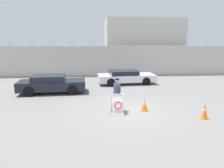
% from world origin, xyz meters
% --- Properties ---
extents(ground_plane, '(90.00, 90.00, 0.00)m').
position_xyz_m(ground_plane, '(0.00, 0.00, 0.00)').
color(ground_plane, gray).
extents(perimeter_wall, '(36.00, 0.30, 3.51)m').
position_xyz_m(perimeter_wall, '(0.00, 11.15, 1.54)').
color(perimeter_wall, beige).
rests_on(perimeter_wall, ground_plane).
extents(building_block, '(8.71, 7.10, 6.01)m').
position_xyz_m(building_block, '(4.00, 16.16, 3.01)').
color(building_block, beige).
rests_on(building_block, ground_plane).
extents(barricade_sign, '(0.61, 0.86, 1.04)m').
position_xyz_m(barricade_sign, '(-0.53, -0.37, 0.51)').
color(barricade_sign, white).
rests_on(barricade_sign, ground_plane).
extents(security_guard, '(0.36, 0.67, 1.75)m').
position_xyz_m(security_guard, '(-0.51, 0.14, 0.97)').
color(security_guard, '#232838').
rests_on(security_guard, ground_plane).
extents(traffic_cone_near, '(0.42, 0.42, 0.67)m').
position_xyz_m(traffic_cone_near, '(0.94, -0.01, 0.33)').
color(traffic_cone_near, orange).
rests_on(traffic_cone_near, ground_plane).
extents(traffic_cone_mid, '(0.35, 0.35, 0.78)m').
position_xyz_m(traffic_cone_mid, '(3.56, -1.38, 0.39)').
color(traffic_cone_mid, orange).
rests_on(traffic_cone_mid, ground_plane).
extents(parked_car_front_coupe, '(4.72, 2.14, 1.26)m').
position_xyz_m(parked_car_front_coupe, '(-4.74, 4.38, 0.65)').
color(parked_car_front_coupe, black).
rests_on(parked_car_front_coupe, ground_plane).
extents(parked_car_rear_sedan, '(4.91, 2.37, 1.15)m').
position_xyz_m(parked_car_rear_sedan, '(0.92, 7.14, 0.60)').
color(parked_car_rear_sedan, black).
rests_on(parked_car_rear_sedan, ground_plane).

